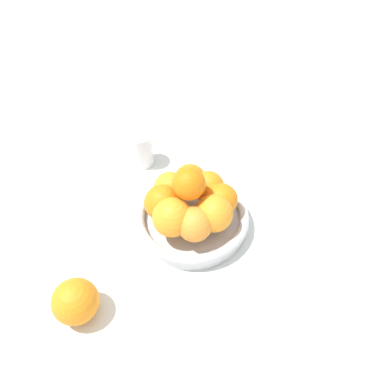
{
  "coord_description": "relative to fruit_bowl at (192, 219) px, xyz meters",
  "views": [
    {
      "loc": [
        0.33,
        -0.4,
        0.65
      ],
      "look_at": [
        0.0,
        0.0,
        0.1
      ],
      "focal_mm": 35.0,
      "sensor_mm": 36.0,
      "label": 1
    }
  ],
  "objects": [
    {
      "name": "ground_plane",
      "position": [
        0.0,
        0.0,
        -0.02
      ],
      "size": [
        4.0,
        4.0,
        0.0
      ],
      "primitive_type": "plane",
      "color": "silver"
    },
    {
      "name": "fruit_bowl",
      "position": [
        0.0,
        0.0,
        0.0
      ],
      "size": [
        0.25,
        0.25,
        0.04
      ],
      "color": "silver",
      "rests_on": "ground_plane"
    },
    {
      "name": "orange_pile",
      "position": [
        0.0,
        -0.0,
        0.06
      ],
      "size": [
        0.19,
        0.19,
        0.13
      ],
      "color": "orange",
      "rests_on": "fruit_bowl"
    },
    {
      "name": "stray_orange",
      "position": [
        -0.03,
        -0.29,
        0.02
      ],
      "size": [
        0.08,
        0.08,
        0.08
      ],
      "primitive_type": "sphere",
      "color": "orange",
      "rests_on": "ground_plane"
    },
    {
      "name": "drinking_glass",
      "position": [
        -0.23,
        0.08,
        0.02
      ],
      "size": [
        0.06,
        0.06,
        0.09
      ],
      "primitive_type": "cylinder",
      "color": "white",
      "rests_on": "ground_plane"
    },
    {
      "name": "napkin_folded",
      "position": [
        0.13,
        0.23,
        -0.02
      ],
      "size": [
        0.23,
        0.23,
        0.01
      ],
      "primitive_type": "cube",
      "rotation": [
        0.0,
        0.0,
        0.58
      ],
      "color": "silver",
      "rests_on": "ground_plane"
    }
  ]
}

